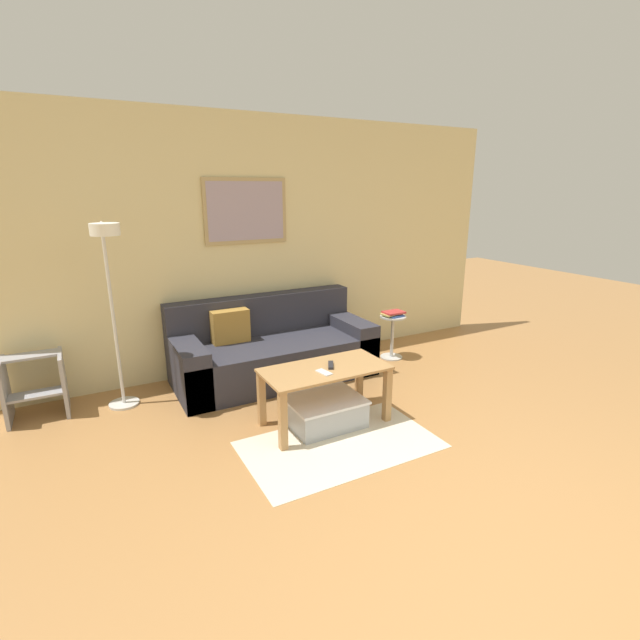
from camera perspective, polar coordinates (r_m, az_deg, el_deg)
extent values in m
plane|color=#A87542|center=(2.84, 25.41, -26.58)|extent=(16.00, 16.00, 0.00)
cube|color=beige|center=(4.92, -6.27, 9.17)|extent=(5.60, 0.06, 2.55)
cube|color=tan|center=(4.76, -9.11, 13.11)|extent=(0.85, 0.02, 0.64)
cube|color=#A393A8|center=(4.75, -9.07, 13.11)|extent=(0.78, 0.01, 0.57)
cube|color=beige|center=(3.59, 2.50, -15.04)|extent=(1.43, 0.84, 0.01)
cube|color=#2D2D38|center=(4.66, -5.58, -4.83)|extent=(1.95, 0.85, 0.40)
cube|color=#2D2D38|center=(4.82, -7.21, 0.80)|extent=(1.95, 0.20, 0.39)
cube|color=#2D2D38|center=(4.41, -15.95, -5.82)|extent=(0.24, 0.85, 0.52)
cube|color=#2D2D38|center=(5.01, 3.45, -2.55)|extent=(0.24, 0.85, 0.52)
cube|color=#A87A33|center=(4.56, -10.98, -0.76)|extent=(0.36, 0.14, 0.32)
cube|color=#AD7F4C|center=(3.68, 0.62, -6.05)|extent=(1.00, 0.50, 0.02)
cube|color=#AD7F4C|center=(3.43, -4.60, -12.29)|extent=(0.06, 0.06, 0.46)
cube|color=#AD7F4C|center=(3.85, 8.27, -9.09)|extent=(0.06, 0.06, 0.46)
cube|color=#AD7F4C|center=(3.78, -7.22, -9.57)|extent=(0.06, 0.06, 0.46)
cube|color=#AD7F4C|center=(4.16, 4.83, -6.99)|extent=(0.06, 0.06, 0.46)
cube|color=#9EA3A8|center=(3.81, 0.58, -11.32)|extent=(0.57, 0.44, 0.21)
cube|color=silver|center=(3.76, 0.59, -9.76)|extent=(0.59, 0.46, 0.02)
cylinder|color=silver|center=(4.51, -22.94, -9.44)|extent=(0.26, 0.26, 0.02)
cylinder|color=silver|center=(4.25, -24.09, 0.29)|extent=(0.03, 0.03, 1.56)
cylinder|color=silver|center=(3.98, -25.19, 10.67)|extent=(0.02, 0.30, 0.02)
cylinder|color=white|center=(3.83, -24.97, 10.09)|extent=(0.21, 0.21, 0.09)
cylinder|color=silver|center=(5.31, 8.77, -4.50)|extent=(0.25, 0.25, 0.01)
cylinder|color=silver|center=(5.24, 8.88, -2.09)|extent=(0.04, 0.04, 0.46)
cylinder|color=silver|center=(5.17, 8.99, 0.41)|extent=(0.29, 0.29, 0.02)
cube|color=#335199|center=(5.16, 9.07, 0.58)|extent=(0.17, 0.19, 0.02)
cube|color=#D8C666|center=(5.15, 8.76, 0.77)|extent=(0.23, 0.17, 0.02)
cube|color=#B73333|center=(5.15, 9.05, 0.95)|extent=(0.23, 0.17, 0.02)
cube|color=#232328|center=(3.71, 1.33, -5.57)|extent=(0.11, 0.15, 0.02)
cube|color=silver|center=(3.59, 0.49, -6.45)|extent=(0.09, 0.15, 0.01)
cube|color=#99999E|center=(4.57, -34.25, -7.32)|extent=(0.03, 0.39, 0.52)
cube|color=#99999E|center=(4.53, -28.96, -6.67)|extent=(0.03, 0.39, 0.52)
cube|color=#99999E|center=(4.49, -31.57, -7.81)|extent=(0.39, 0.18, 0.02)
cube|color=#99999E|center=(4.53, -32.04, -3.75)|extent=(0.39, 0.18, 0.02)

